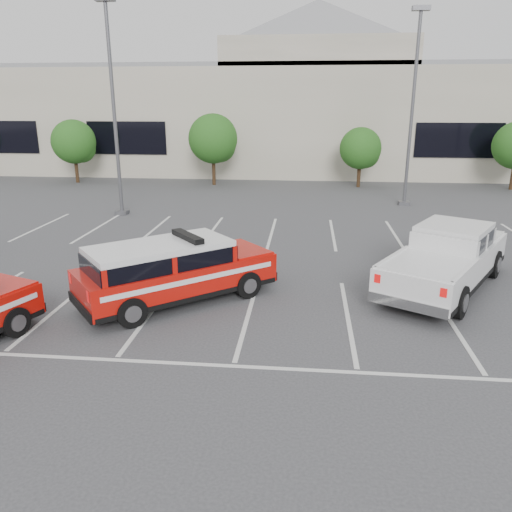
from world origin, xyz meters
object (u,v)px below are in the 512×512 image
Objects in this scene: tree_left at (75,143)px; light_pole_left at (114,110)px; light_pole_mid at (412,109)px; white_pickup at (446,264)px; tree_mid_left at (214,140)px; tree_mid_right at (362,150)px; fire_chief_suv at (174,275)px; convention_building at (293,112)px.

tree_left is 12.43m from light_pole_left.
light_pole_mid reaches higher than white_pickup.
tree_mid_right is (10.00, -0.00, -0.54)m from tree_mid_left.
light_pole_mid is at bearing -26.92° from tree_mid_left.
light_pole_mid is at bearing 108.74° from fire_chief_suv.
convention_building is at bearing 62.60° from tree_mid_left.
convention_building is 31.50m from fire_chief_suv.
tree_mid_left is 0.87× the size of fire_chief_suv.
tree_left is at bearing 124.52° from light_pole_left.
tree_left is 20.00m from tree_mid_right.
tree_mid_left reaches higher than tree_left.
tree_mid_left is 1.21× the size of tree_mid_right.
tree_left is at bearing 167.64° from white_pickup.
light_pole_left reaches higher than tree_left.
light_pole_mid is (11.91, -6.05, 2.14)m from tree_mid_left.
convention_building reaches higher than white_pickup.
convention_building is at bearing 67.61° from light_pole_left.
fire_chief_suv is at bearing -59.29° from tree_left.
tree_mid_left is 21.63m from fire_chief_suv.
tree_left is at bearing 164.57° from light_pole_mid.
tree_left is 1.11× the size of tree_mid_right.
convention_building is 15.04× the size of tree_mid_right.
light_pole_mid is at bearing -66.74° from convention_building.
tree_left reaches higher than tree_mid_right.
light_pole_left is at bearing -55.48° from tree_left.
light_pole_mid is at bearing 115.77° from white_pickup.
white_pickup is (8.08, 1.95, -0.03)m from fire_chief_suv.
tree_mid_right reaches higher than fire_chief_suv.
tree_mid_right is at bearing -63.43° from convention_building.
tree_mid_right is (20.00, -0.00, -0.27)m from tree_left.
tree_mid_left is 22.30m from white_pickup.
tree_mid_right is at bearing -0.00° from tree_mid_left.
light_pole_left is 1.00× the size of light_pole_mid.
white_pickup is at bearing 63.40° from fire_chief_suv.
convention_building is at bearing 131.68° from white_pickup.
convention_building is 12.38× the size of tree_mid_left.
fire_chief_suv is (2.68, -21.34, -2.24)m from tree_mid_left.
light_pole_mid is (15.00, 4.00, 0.00)m from light_pole_left.
light_pole_left is (-8.18, -19.86, 0.47)m from convention_building.
white_pickup is at bearing -43.06° from tree_left.
convention_building is 10.73× the size of fire_chief_suv.
fire_chief_suv is at bearing -108.93° from tree_mid_right.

